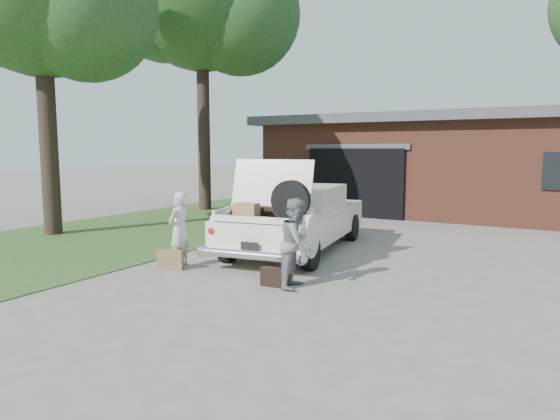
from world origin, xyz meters
The scene contains 8 objects.
ground centered at (0.00, 0.00, 0.00)m, with size 90.00×90.00×0.00m, color gray.
grass_strip centered at (-5.50, 3.00, 0.01)m, with size 6.00×16.00×0.02m, color #2D4C1E.
house centered at (0.98, 11.47, 1.67)m, with size 12.80×7.80×3.30m.
sedan centered at (-0.59, 2.32, 0.71)m, with size 2.57×5.08×1.99m.
woman_left centered at (-1.75, -0.10, 0.70)m, with size 0.51×0.34×1.40m, color beige.
woman_right centered at (0.78, -0.22, 0.71)m, with size 0.69×0.54×1.42m, color gray.
suitcase_left centered at (-1.74, -0.36, 0.18)m, with size 0.47×0.15×0.36m, color olive.
suitcase_right centered at (0.44, -0.38, 0.15)m, with size 0.40×0.13×0.31m, color black.
Camera 1 is at (4.43, -7.03, 2.18)m, focal length 32.00 mm.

